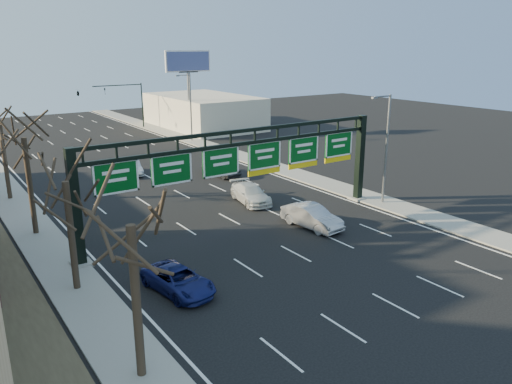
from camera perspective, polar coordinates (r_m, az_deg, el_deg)
ground at (r=30.66m, az=6.92°, el=-8.22°), size 160.00×160.00×0.00m
sidewalk_left at (r=42.97m, az=-25.17°, el=-2.31°), size 3.00×120.00×0.12m
sidewalk_right at (r=52.99m, az=3.00°, el=2.61°), size 3.00×120.00×0.12m
lane_markings at (r=46.53m, az=-9.59°, el=0.35°), size 21.60×120.00×0.01m
sign_gantry at (r=35.26m, az=-1.26°, el=3.16°), size 24.60×1.20×7.20m
building_right_distant at (r=81.21m, az=-6.03°, el=9.15°), size 12.00×20.00×5.00m
tree_near at (r=18.43m, az=-14.38°, el=-0.67°), size 3.60×3.60×8.86m
tree_gantry at (r=26.90m, az=-21.19°, el=3.26°), size 3.60×3.60×8.48m
tree_mid at (r=36.45m, az=-25.23°, el=7.21°), size 3.60×3.60×9.24m
streetlight_near at (r=41.75m, az=14.60°, el=5.37°), size 2.15×0.22×9.00m
streetlight_far at (r=68.62m, az=-7.58°, el=9.93°), size 2.15×0.22×9.00m
billboard_right at (r=73.87m, az=-7.74°, el=13.49°), size 7.00×0.50×12.00m
traffic_signal_mast at (r=79.81m, az=-17.07°, el=10.57°), size 10.16×0.54×7.00m
car_blue_suv at (r=27.40m, az=-8.88°, el=-9.92°), size 2.89×5.05×1.33m
car_silver_sedan at (r=36.29m, az=6.39°, el=-2.83°), size 2.17×5.08×1.63m
car_white_wagon at (r=41.85m, az=-0.63°, el=-0.18°), size 2.99×5.44×1.49m
car_grey_far at (r=50.68m, az=-4.01°, el=2.85°), size 2.39×5.05×1.67m
car_silver_distant at (r=52.47m, az=-13.97°, el=2.72°), size 2.19×4.46×1.41m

